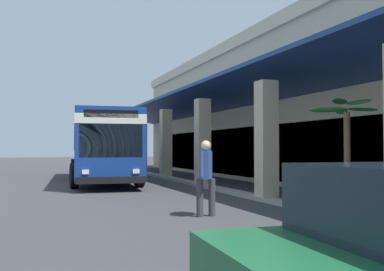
# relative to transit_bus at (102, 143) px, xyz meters

# --- Properties ---
(ground) EXTENTS (120.00, 120.00, 0.00)m
(ground) POSITION_rel_transit_bus_xyz_m (2.89, 6.79, -1.85)
(ground) COLOR #38383A
(curb_strip) EXTENTS (38.11, 0.50, 0.12)m
(curb_strip) POSITION_rel_transit_bus_xyz_m (1.52, 3.41, -1.79)
(curb_strip) COLOR #9E998E
(curb_strip) RESTS_ON ground
(plaza_building) EXTENTS (32.05, 16.61, 7.24)m
(plaza_building) POSITION_rel_transit_bus_xyz_m (1.52, 13.03, 1.77)
(plaza_building) COLOR #C6B793
(plaza_building) RESTS_ON ground
(transit_bus) EXTENTS (11.39, 3.57, 3.34)m
(transit_bus) POSITION_rel_transit_bus_xyz_m (0.00, 0.00, 0.00)
(transit_bus) COLOR navy
(transit_bus) RESTS_ON ground
(pedestrian) EXTENTS (0.56, 0.49, 1.77)m
(pedestrian) POSITION_rel_transit_bus_xyz_m (11.75, 0.62, -0.85)
(pedestrian) COLOR #38383D
(pedestrian) RESTS_ON ground
(potted_palm) EXTENTS (1.82, 1.71, 2.85)m
(potted_palm) POSITION_rel_transit_bus_xyz_m (12.07, 4.40, -1.20)
(potted_palm) COLOR gray
(potted_palm) RESTS_ON ground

